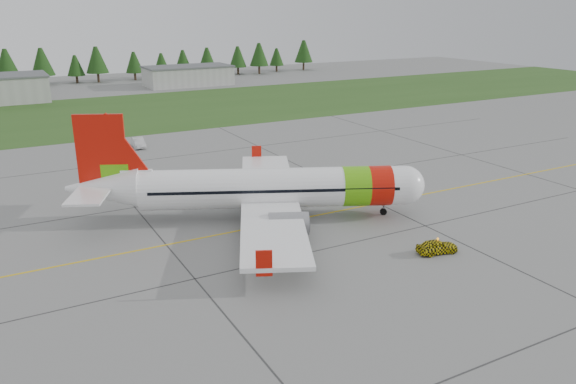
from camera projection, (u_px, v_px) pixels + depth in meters
ground at (345, 244)px, 53.40m from camera, size 320.00×320.00×0.00m
aircraft at (266, 188)px, 59.21m from camera, size 35.63×33.81×11.42m
follow_me_car at (438, 234)px, 50.91m from camera, size 1.59×1.77×3.85m
service_van at (137, 133)px, 89.90m from camera, size 1.77×1.69×4.80m
grass_strip at (133, 112)px, 121.85m from camera, size 320.00×50.00×0.03m
taxi_guideline at (303, 218)px, 60.08m from camera, size 120.00×0.25×0.02m
hangar_east at (188, 76)px, 162.43m from camera, size 24.00×12.00×5.20m
treeline at (85, 66)px, 167.04m from camera, size 160.00×8.00×10.00m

